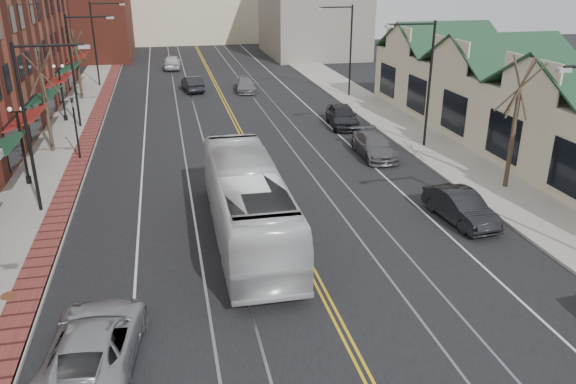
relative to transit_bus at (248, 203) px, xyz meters
name	(u,v)px	position (x,y,z in m)	size (l,w,h in m)	color
sidewalk_left	(45,183)	(-10.00, 8.92, -1.62)	(4.00, 120.00, 0.15)	gray
sidewalk_right	(445,154)	(14.00, 8.92, -1.62)	(4.00, 120.00, 0.15)	gray
building_right	(534,115)	(20.00, 8.92, 0.61)	(8.00, 36.00, 4.60)	beige
backdrop_left	(72,2)	(-14.00, 58.92, 5.31)	(14.00, 18.00, 14.00)	maroon
backdrop_mid	(191,12)	(2.00, 73.92, 2.81)	(22.00, 14.00, 9.00)	beige
backdrop_right	(312,13)	(17.00, 53.92, 3.81)	(12.00, 16.00, 11.00)	slate
streetlight_l_1	(34,111)	(-9.05, 4.92, 3.33)	(3.33, 0.25, 8.00)	black
streetlight_l_2	(78,60)	(-9.05, 20.92, 3.33)	(3.33, 0.25, 8.00)	black
streetlight_l_3	(98,35)	(-9.05, 36.92, 3.33)	(3.33, 0.25, 8.00)	black
streetlight_r_1	(424,72)	(13.05, 10.92, 3.33)	(3.33, 0.25, 8.00)	black
streetlight_r_2	(346,41)	(13.05, 26.92, 3.33)	(3.33, 0.25, 8.00)	black
lamppost_l_2	(23,147)	(-10.80, 8.92, 0.51)	(0.84, 0.28, 4.27)	black
lamppost_l_3	(62,94)	(-10.80, 22.92, 0.51)	(0.84, 0.28, 4.27)	black
tree_left_near	(45,99)	(-10.50, 14.92, 1.82)	(1.78, 1.37, 6.48)	#382B21
tree_left_far	(78,63)	(-10.50, 30.92, 1.58)	(1.66, 1.28, 6.02)	#382B21
tree_right_mid	(515,121)	(14.50, 2.92, 2.06)	(1.90, 1.46, 6.93)	#382B21
manhole_far	(9,296)	(-9.20, -3.08, -1.54)	(0.60, 0.60, 0.02)	#592D19
traffic_signal	(75,124)	(-8.60, 12.92, 0.65)	(0.18, 0.15, 3.80)	black
transit_bus	(248,203)	(0.00, 0.00, 0.00)	(2.85, 12.17, 3.39)	white
parked_suv	(94,344)	(-5.76, -7.56, -0.92)	(2.57, 5.58, 1.55)	#A0A0A6
parked_car_b	(461,207)	(10.01, -0.40, -0.96)	(1.56, 4.46, 1.47)	black
parked_car_c	(374,146)	(9.50, 9.72, -0.98)	(1.99, 4.90, 1.42)	#5A595F
parked_car_d	(342,116)	(9.73, 17.10, -0.87)	(1.96, 4.86, 1.66)	#232228
distant_car_left	(192,84)	(-0.48, 32.65, -0.96)	(1.55, 4.44, 1.46)	black
distant_car_right	(246,85)	(4.50, 31.36, -1.06)	(1.78, 4.37, 1.27)	slate
distant_car_far	(172,62)	(-2.02, 45.99, -0.88)	(1.93, 4.79, 1.63)	silver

